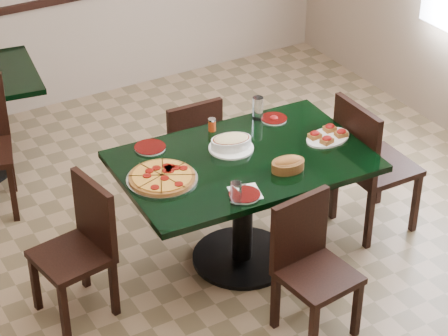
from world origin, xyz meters
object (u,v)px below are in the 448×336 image
chair_near (310,260)px  chair_left (82,243)px  lasagna_casserole (231,142)px  chair_far (189,147)px  chair_right (368,160)px  bread_basket (288,164)px  pepperoni_pizza (162,177)px  main_table (243,184)px  bruschetta_platter (328,135)px

chair_near → chair_left: chair_left is taller
chair_near → lasagna_casserole: bearing=84.7°
chair_left → chair_near: bearing=43.9°
chair_far → chair_left: (-1.03, -0.64, 0.00)m
chair_right → chair_left: 1.90m
chair_far → chair_right: bearing=138.1°
bread_basket → pepperoni_pizza: bearing=165.7°
main_table → chair_far: bearing=92.0°
lasagna_casserole → chair_far: bearing=101.4°
bread_basket → main_table: bearing=130.7°
chair_right → lasagna_casserole: (-0.88, 0.24, 0.27)m
lasagna_casserole → bruschetta_platter: bearing=-5.4°
lasagna_casserole → bread_basket: lasagna_casserole is taller
main_table → bruschetta_platter: 0.61m
pepperoni_pizza → chair_right: bearing=-5.5°
main_table → chair_far: size_ratio=1.83×
chair_right → pepperoni_pizza: size_ratio=2.30×
chair_right → main_table: bearing=83.8°
main_table → lasagna_casserole: lasagna_casserole is taller
main_table → chair_far: chair_far is taller
lasagna_casserole → bruschetta_platter: size_ratio=0.83×
chair_right → chair_left: chair_right is taller
pepperoni_pizza → bruschetta_platter: 1.10m
chair_far → chair_left: 1.21m
chair_near → chair_left: 1.29m
bruschetta_platter → bread_basket: bearing=-165.4°
lasagna_casserole → chair_left: bearing=-163.9°
chair_far → bread_basket: 1.02m
chair_left → bruschetta_platter: 1.62m
chair_far → chair_right: 1.19m
main_table → pepperoni_pizza: size_ratio=3.70×
chair_near → lasagna_casserole: lasagna_casserole is taller
chair_right → lasagna_casserole: bearing=75.5°
bread_basket → bruschetta_platter: 0.45m
chair_far → pepperoni_pizza: 0.92m
chair_right → lasagna_casserole: size_ratio=3.42×
chair_right → bread_basket: 0.77m
main_table → chair_far: (0.01, 0.71, -0.11)m
chair_far → pepperoni_pizza: (-0.53, -0.68, 0.31)m
pepperoni_pizza → bread_basket: (0.68, -0.27, 0.02)m
chair_far → chair_near: (0.00, -1.41, -0.00)m
pepperoni_pizza → chair_left: bearing=174.7°
bread_basket → chair_near: bearing=-100.3°
pepperoni_pizza → bread_basket: size_ratio=1.89×
chair_far → lasagna_casserole: (-0.02, -0.58, 0.34)m
bread_basket → bruschetta_platter: bread_basket is taller
main_table → bruschetta_platter: bearing=-3.1°
main_table → chair_right: chair_right is taller
chair_far → chair_near: chair_far is taller
main_table → lasagna_casserole: bearing=95.5°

